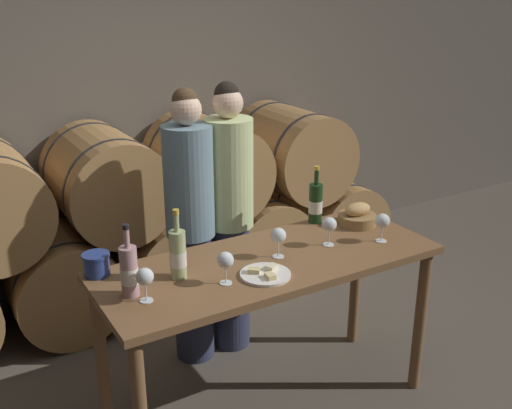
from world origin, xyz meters
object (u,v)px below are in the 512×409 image
(wine_glass_right, at_px, (329,225))
(wine_glass_left, at_px, (225,261))
(wine_glass_far_left, at_px, (145,277))
(wine_bottle_rose, at_px, (129,271))
(bread_basket, at_px, (357,216))
(wine_glass_center, at_px, (279,236))
(tasting_table, at_px, (270,281))
(wine_bottle_red, at_px, (316,203))
(wine_bottle_white, at_px, (178,254))
(person_left, at_px, (191,227))
(cheese_plate, at_px, (265,274))
(person_right, at_px, (230,218))
(blue_crock, at_px, (96,263))
(wine_glass_far_right, at_px, (382,221))

(wine_glass_right, bearing_deg, wine_glass_left, -171.12)
(wine_glass_far_left, bearing_deg, wine_bottle_rose, 114.20)
(bread_basket, xyz_separation_m, wine_glass_center, (-0.63, -0.14, 0.07))
(wine_bottle_rose, relative_size, wine_glass_center, 2.15)
(tasting_table, xyz_separation_m, wine_glass_far_left, (-0.69, -0.09, 0.24))
(tasting_table, relative_size, wine_bottle_red, 5.20)
(wine_glass_center, bearing_deg, wine_glass_left, -162.59)
(wine_bottle_white, bearing_deg, wine_glass_right, -4.17)
(person_left, relative_size, cheese_plate, 6.91)
(wine_glass_left, bearing_deg, cheese_plate, -8.58)
(wine_bottle_rose, xyz_separation_m, wine_glass_far_left, (0.04, -0.09, -0.00))
(person_right, distance_m, wine_glass_left, 0.91)
(wine_bottle_red, relative_size, bread_basket, 1.53)
(person_left, height_order, bread_basket, person_left)
(wine_bottle_rose, bearing_deg, wine_glass_right, -0.71)
(cheese_plate, bearing_deg, bread_basket, 19.79)
(blue_crock, relative_size, bread_basket, 0.59)
(wine_glass_far_left, relative_size, wine_glass_center, 1.00)
(wine_bottle_red, distance_m, wine_bottle_white, 1.00)
(wine_glass_center, xyz_separation_m, wine_glass_right, (0.31, -0.01, 0.00))
(person_right, relative_size, wine_glass_center, 10.72)
(person_right, xyz_separation_m, wine_glass_center, (-0.08, -0.67, 0.14))
(cheese_plate, bearing_deg, wine_bottle_white, 151.42)
(person_right, bearing_deg, wine_glass_far_left, -137.46)
(bread_basket, bearing_deg, tasting_table, -168.42)
(wine_glass_far_left, bearing_deg, person_right, 42.54)
(blue_crock, distance_m, wine_glass_far_left, 0.38)
(wine_bottle_rose, xyz_separation_m, wine_glass_left, (0.41, -0.12, -0.00))
(wine_bottle_white, relative_size, wine_bottle_rose, 1.01)
(wine_bottle_rose, relative_size, wine_glass_far_left, 2.15)
(wine_glass_far_right, bearing_deg, wine_glass_center, 169.04)
(blue_crock, bearing_deg, wine_bottle_rose, -75.28)
(blue_crock, xyz_separation_m, wine_glass_right, (1.16, -0.28, 0.05))
(wine_bottle_rose, bearing_deg, wine_glass_far_right, -4.93)
(person_right, height_order, wine_glass_far_left, person_right)
(wine_glass_far_left, height_order, wine_glass_right, same)
(tasting_table, bearing_deg, wine_bottle_white, 174.17)
(tasting_table, height_order, person_left, person_left)
(wine_bottle_rose, xyz_separation_m, cheese_plate, (0.61, -0.15, -0.11))
(bread_basket, bearing_deg, person_right, 136.42)
(wine_bottle_white, distance_m, wine_glass_far_left, 0.25)
(person_left, xyz_separation_m, wine_bottle_white, (-0.34, -0.61, 0.15))
(tasting_table, xyz_separation_m, blue_crock, (-0.80, 0.27, 0.18))
(bread_basket, height_order, wine_glass_left, wine_glass_left)
(wine_glass_right, bearing_deg, wine_glass_far_right, -20.75)
(person_left, height_order, person_right, person_right)
(person_left, xyz_separation_m, wine_glass_center, (0.18, -0.67, 0.15))
(cheese_plate, bearing_deg, wine_glass_center, 40.78)
(wine_glass_far_left, xyz_separation_m, wine_glass_left, (0.38, -0.03, 0.00))
(blue_crock, bearing_deg, wine_bottle_red, 0.96)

